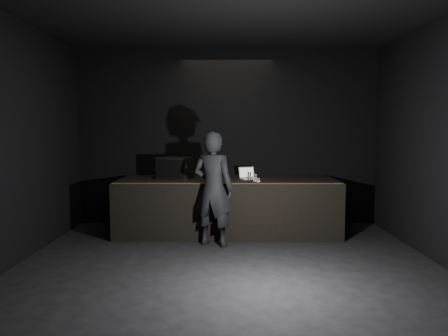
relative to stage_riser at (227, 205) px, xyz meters
The scene contains 11 objects.
ground 2.78m from the stage_riser, 90.00° to the right, with size 7.00×7.00×0.00m, color black.
room_walls 3.13m from the stage_riser, 90.00° to the right, with size 6.10×7.10×3.52m.
stage_riser is the anchor object (origin of this frame).
riser_lip 0.87m from the stage_riser, 90.00° to the right, with size 3.92×0.10×0.01m, color brown.
stage_monitor 1.21m from the stage_riser, behind, with size 0.71×0.61×0.40m.
cable 1.21m from the stage_riser, 166.22° to the left, with size 0.02×0.02×0.93m, color black.
laptop 0.68m from the stage_riser, ahead, with size 0.39×0.38×0.21m.
beer_can 0.72m from the stage_riser, 25.35° to the right, with size 0.06×0.06×0.15m.
plastic_cup 0.77m from the stage_riser, 20.28° to the right, with size 0.09×0.09×0.11m, color white.
wii_remote 0.85m from the stage_riser, 40.02° to the right, with size 0.04×0.17×0.03m, color white.
person 1.07m from the stage_riser, 103.89° to the right, with size 0.69×0.45×1.88m, color black.
Camera 1 is at (-0.03, -5.33, 1.91)m, focal length 35.00 mm.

